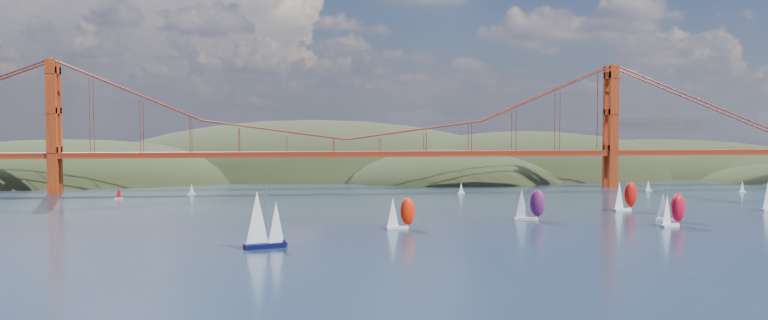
{
  "coord_description": "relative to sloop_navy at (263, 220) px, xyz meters",
  "views": [
    {
      "loc": [
        -23.71,
        -142.06,
        28.34
      ],
      "look_at": [
        5.52,
        90.0,
        17.26
      ],
      "focal_mm": 35.0,
      "sensor_mm": 36.0,
      "label": 1
    }
  ],
  "objects": [
    {
      "name": "racer_0",
      "position": [
        35.8,
        27.31,
        -1.98
      ],
      "size": [
        8.55,
        4.64,
        9.59
      ],
      "rotation": [
        0.0,
        0.0,
        0.22
      ],
      "color": "silver",
      "rests_on": "ground"
    },
    {
      "name": "distant_boat_2",
      "position": [
        -58.65,
        121.86,
        -4.1
      ],
      "size": [
        3.0,
        2.0,
        4.7
      ],
      "color": "silver",
      "rests_on": "ground"
    },
    {
      "name": "sloop_navy",
      "position": [
        0.0,
        0.0,
        0.0
      ],
      "size": [
        10.05,
        7.32,
        14.75
      ],
      "rotation": [
        0.0,
        0.0,
        0.35
      ],
      "color": "black",
      "rests_on": "ground"
    },
    {
      "name": "racer_1",
      "position": [
        111.7,
        22.8,
        -1.79
      ],
      "size": [
        8.94,
        6.04,
        10.0
      ],
      "rotation": [
        0.0,
        0.0,
        0.39
      ],
      "color": "silver",
      "rests_on": "ground"
    },
    {
      "name": "distant_boat_5",
      "position": [
        194.33,
        118.65,
        -4.1
      ],
      "size": [
        3.0,
        2.0,
        4.7
      ],
      "color": "silver",
      "rests_on": "ground"
    },
    {
      "name": "racer_2",
      "position": [
        117.18,
        34.35,
        -2.12
      ],
      "size": [
        8.31,
        5.53,
        9.29
      ],
      "rotation": [
        0.0,
        0.0,
        -0.38
      ],
      "color": "white",
      "rests_on": "ground"
    },
    {
      "name": "racer_rwb",
      "position": [
        76.6,
        41.23,
        -1.62
      ],
      "size": [
        9.21,
        4.57,
        10.36
      ],
      "rotation": [
        0.0,
        0.0,
        -0.16
      ],
      "color": "silver",
      "rests_on": "ground"
    },
    {
      "name": "distant_boat_8",
      "position": [
        75.91,
        126.87,
        -4.1
      ],
      "size": [
        3.0,
        2.0,
        4.7
      ],
      "color": "silver",
      "rests_on": "ground"
    },
    {
      "name": "bridge",
      "position": [
        28.25,
        149.73,
        25.72
      ],
      "size": [
        552.0,
        12.0,
        55.0
      ],
      "color": "maroon",
      "rests_on": "ground"
    },
    {
      "name": "distant_boat_3",
      "position": [
        -33.33,
        136.54,
        -4.1
      ],
      "size": [
        3.0,
        2.0,
        4.7
      ],
      "color": "silver",
      "rests_on": "ground"
    },
    {
      "name": "ground",
      "position": [
        30.0,
        -30.27,
        -6.51
      ],
      "size": [
        1200.0,
        1200.0,
        0.0
      ],
      "primitive_type": "plane",
      "color": "black",
      "rests_on": "ground"
    },
    {
      "name": "racer_3",
      "position": [
        115.37,
        60.5,
        -1.39
      ],
      "size": [
        9.68,
        6.11,
        10.83
      ],
      "rotation": [
        0.0,
        0.0,
        0.33
      ],
      "color": "silver",
      "rests_on": "ground"
    },
    {
      "name": "headlands",
      "position": [
        74.95,
        248.01,
        -18.97
      ],
      "size": [
        725.0,
        225.0,
        96.0
      ],
      "color": "black",
      "rests_on": "ground"
    },
    {
      "name": "distant_boat_4",
      "position": [
        158.3,
        129.58,
        -4.1
      ],
      "size": [
        3.0,
        2.0,
        4.7
      ],
      "color": "silver",
      "rests_on": "ground"
    }
  ]
}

